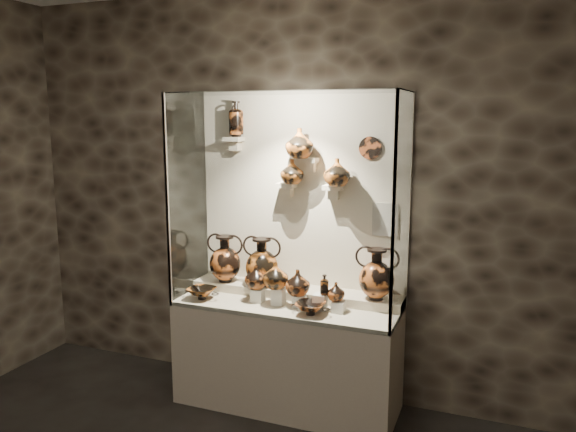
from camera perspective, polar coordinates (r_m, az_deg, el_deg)
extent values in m
cube|color=black|center=(4.42, 1.41, 1.92)|extent=(5.00, 0.02, 3.20)
cube|color=beige|center=(4.47, -0.10, -14.06)|extent=(1.70, 0.60, 0.80)
cube|color=#BCAD92|center=(4.32, -0.10, -9.02)|extent=(1.68, 0.58, 0.03)
cube|color=#BCAD92|center=(4.46, 0.73, -7.91)|extent=(1.70, 0.25, 0.10)
cube|color=beige|center=(4.42, 1.39, 1.91)|extent=(1.70, 0.03, 1.60)
cube|color=white|center=(3.85, -1.71, 0.71)|extent=(1.70, 0.01, 1.60)
cube|color=white|center=(4.50, -10.19, 1.91)|extent=(0.01, 0.60, 1.60)
cube|color=white|center=(3.90, 11.55, 0.62)|extent=(0.01, 0.60, 1.60)
cube|color=white|center=(4.08, -0.10, 12.45)|extent=(1.70, 0.60, 0.01)
cube|color=gray|center=(4.26, -12.15, 1.38)|extent=(0.02, 0.02, 1.60)
cube|color=gray|center=(3.62, 10.67, -0.08)|extent=(0.02, 0.02, 1.60)
cube|color=silver|center=(4.33, -3.08, -8.05)|extent=(0.09, 0.09, 0.10)
cube|color=silver|center=(4.26, -0.98, -8.13)|extent=(0.09, 0.09, 0.13)
cube|color=silver|center=(4.21, 1.19, -8.65)|extent=(0.09, 0.09, 0.09)
cube|color=silver|center=(4.16, 3.28, -8.70)|extent=(0.09, 0.09, 0.12)
cube|color=silver|center=(4.13, 5.15, -9.17)|extent=(0.09, 0.09, 0.08)
cube|color=beige|center=(4.52, -5.54, 7.79)|extent=(0.14, 0.12, 0.04)
cube|color=beige|center=(4.37, -0.17, 3.15)|extent=(0.14, 0.12, 0.04)
cube|color=beige|center=(4.28, 2.33, 5.69)|extent=(0.10, 0.12, 0.04)
cube|color=beige|center=(4.25, 4.61, 2.91)|extent=(0.14, 0.12, 0.04)
imported|color=#A04D1E|center=(4.31, -3.25, -6.19)|extent=(0.23, 0.23, 0.18)
imported|color=#A2531C|center=(4.21, -1.27, -6.03)|extent=(0.20, 0.20, 0.20)
imported|color=#A04D1E|center=(4.18, 1.00, -6.76)|extent=(0.23, 0.23, 0.19)
imported|color=#A04D1E|center=(4.11, 4.90, -7.64)|extent=(0.17, 0.17, 0.14)
imported|color=#A2531C|center=(4.30, 0.41, 4.53)|extent=(0.20, 0.20, 0.19)
imported|color=#A2531C|center=(4.24, 1.19, 7.41)|extent=(0.23, 0.23, 0.22)
imported|color=#A2531C|center=(4.17, 5.01, 4.45)|extent=(0.23, 0.23, 0.21)
cylinder|color=#B64F23|center=(4.20, 8.35, 6.86)|extent=(0.17, 0.02, 0.17)
cube|color=beige|center=(4.24, 9.80, -0.36)|extent=(0.19, 0.01, 0.25)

